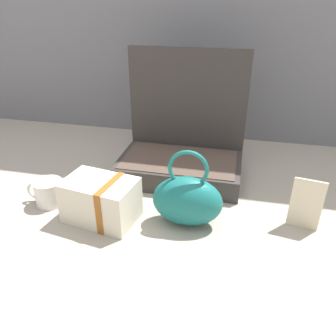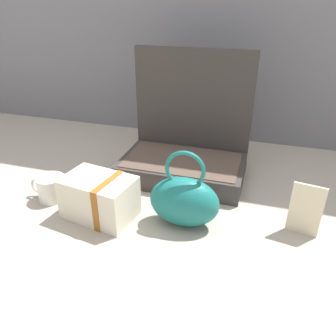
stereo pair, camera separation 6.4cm
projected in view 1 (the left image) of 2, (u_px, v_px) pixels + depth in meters
name	position (u px, v px, depth m)	size (l,w,h in m)	color
ground_plane	(167.00, 196.00, 1.10)	(6.00, 6.00, 0.00)	#9E9384
open_suitcase	(182.00, 147.00, 1.21)	(0.43, 0.28, 0.43)	#332D2B
teal_pouch_handbag	(187.00, 200.00, 0.94)	(0.20, 0.11, 0.23)	#196B66
cream_toiletry_bag	(102.00, 200.00, 0.97)	(0.22, 0.16, 0.13)	beige
coffee_mug	(48.00, 192.00, 1.05)	(0.12, 0.09, 0.08)	silver
info_card_left	(306.00, 204.00, 0.92)	(0.09, 0.01, 0.16)	beige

